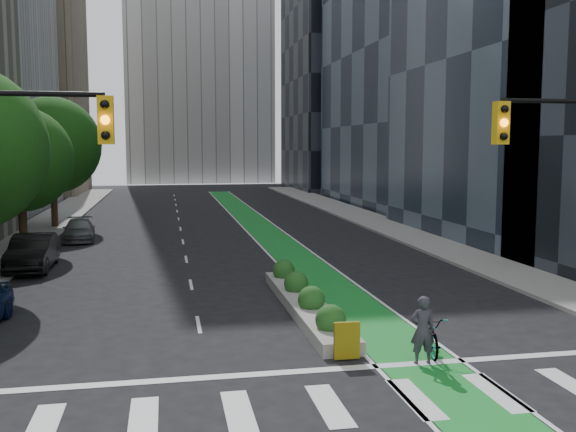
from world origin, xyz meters
name	(u,v)px	position (x,y,z in m)	size (l,w,h in m)	color
ground	(319,389)	(0.00, 0.00, 0.00)	(160.00, 160.00, 0.00)	black
sidewalk_left	(21,242)	(-11.80, 25.00, 0.07)	(3.60, 90.00, 0.15)	gray
sidewalk_right	(405,232)	(11.80, 25.00, 0.07)	(3.60, 90.00, 0.15)	gray
bike_lane_paint	(260,227)	(3.00, 30.00, 0.01)	(2.20, 70.00, 0.01)	#18852B
building_tan_far	(18,82)	(-20.00, 66.00, 13.00)	(14.00, 16.00, 26.00)	tan
building_dark_end	(346,81)	(20.00, 68.00, 14.00)	(14.00, 18.00, 28.00)	black
tree_midfar	(20,160)	(-11.00, 22.00, 4.95)	(5.60, 5.60, 7.76)	black
tree_far	(52,145)	(-11.00, 32.00, 5.69)	(6.60, 6.60, 9.00)	black
median_planter	(305,300)	(1.20, 7.04, 0.37)	(1.20, 10.26, 1.10)	gray
bicycle	(429,333)	(3.62, 2.03, 0.55)	(0.73, 2.09, 1.10)	gray
cyclist	(422,330)	(3.07, 1.18, 0.91)	(0.66, 0.44, 1.82)	#312D36
parked_car_left_mid	(33,252)	(-9.50, 16.55, 0.82)	(1.73, 4.96, 1.64)	black
parked_car_left_far	(79,230)	(-8.61, 25.67, 0.64)	(1.79, 4.42, 1.28)	#5C5F61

